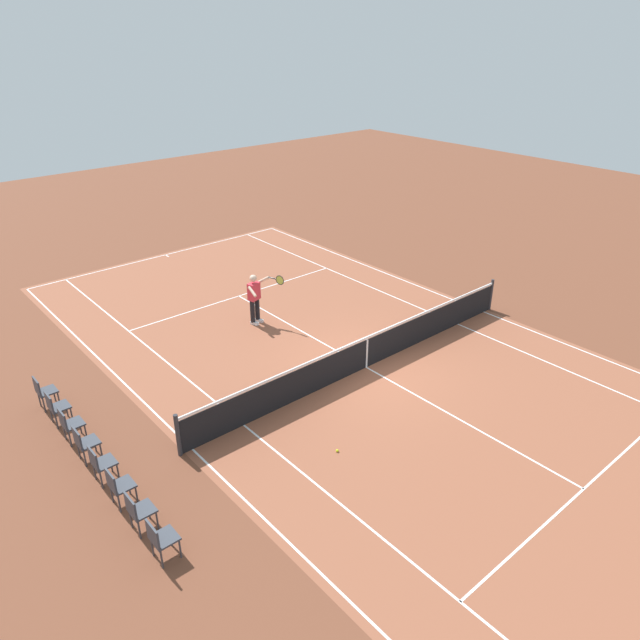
# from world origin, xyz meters

# --- Properties ---
(ground_plane) EXTENTS (60.00, 60.00, 0.00)m
(ground_plane) POSITION_xyz_m (0.00, 0.00, 0.00)
(ground_plane) COLOR brown
(court_slab) EXTENTS (24.20, 11.40, 0.00)m
(court_slab) POSITION_xyz_m (0.00, 0.00, 0.00)
(court_slab) COLOR #935138
(court_slab) RESTS_ON ground_plane
(court_line_markings) EXTENTS (23.85, 11.05, 0.01)m
(court_line_markings) POSITION_xyz_m (0.00, 0.00, 0.00)
(court_line_markings) COLOR white
(court_line_markings) RESTS_ON ground_plane
(tennis_net) EXTENTS (0.10, 11.70, 1.08)m
(tennis_net) POSITION_xyz_m (0.00, 0.00, 0.49)
(tennis_net) COLOR #2D2D33
(tennis_net) RESTS_ON ground_plane
(tennis_player_near) EXTENTS (0.98, 0.87, 1.70)m
(tennis_player_near) POSITION_xyz_m (4.27, 0.73, 0.93)
(tennis_player_near) COLOR black
(tennis_player_near) RESTS_ON ground_plane
(tennis_ball) EXTENTS (0.07, 0.07, 0.07)m
(tennis_ball) POSITION_xyz_m (-2.20, 3.07, 0.03)
(tennis_ball) COLOR #CCE01E
(tennis_ball) RESTS_ON ground_plane
(spectator_chair_0) EXTENTS (0.44, 0.44, 0.88)m
(spectator_chair_0) POSITION_xyz_m (-2.38, 7.44, 0.52)
(spectator_chair_0) COLOR #38383D
(spectator_chair_0) RESTS_ON ground_plane
(spectator_chair_1) EXTENTS (0.44, 0.44, 0.88)m
(spectator_chair_1) POSITION_xyz_m (-1.49, 7.44, 0.52)
(spectator_chair_1) COLOR #38383D
(spectator_chair_1) RESTS_ON ground_plane
(spectator_chair_2) EXTENTS (0.44, 0.44, 0.88)m
(spectator_chair_2) POSITION_xyz_m (-0.61, 7.44, 0.52)
(spectator_chair_2) COLOR #38383D
(spectator_chair_2) RESTS_ON ground_plane
(spectator_chair_3) EXTENTS (0.44, 0.44, 0.88)m
(spectator_chair_3) POSITION_xyz_m (0.27, 7.44, 0.52)
(spectator_chair_3) COLOR #38383D
(spectator_chair_3) RESTS_ON ground_plane
(spectator_chair_4) EXTENTS (0.44, 0.44, 0.88)m
(spectator_chair_4) POSITION_xyz_m (1.15, 7.44, 0.52)
(spectator_chair_4) COLOR #38383D
(spectator_chair_4) RESTS_ON ground_plane
(spectator_chair_5) EXTENTS (0.44, 0.44, 0.88)m
(spectator_chair_5) POSITION_xyz_m (2.03, 7.44, 0.52)
(spectator_chair_5) COLOR #38383D
(spectator_chair_5) RESTS_ON ground_plane
(spectator_chair_6) EXTENTS (0.44, 0.44, 0.88)m
(spectator_chair_6) POSITION_xyz_m (2.92, 7.44, 0.52)
(spectator_chair_6) COLOR #38383D
(spectator_chair_6) RESTS_ON ground_plane
(spectator_chair_7) EXTENTS (0.44, 0.44, 0.88)m
(spectator_chair_7) POSITION_xyz_m (3.80, 7.44, 0.52)
(spectator_chair_7) COLOR #38383D
(spectator_chair_7) RESTS_ON ground_plane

